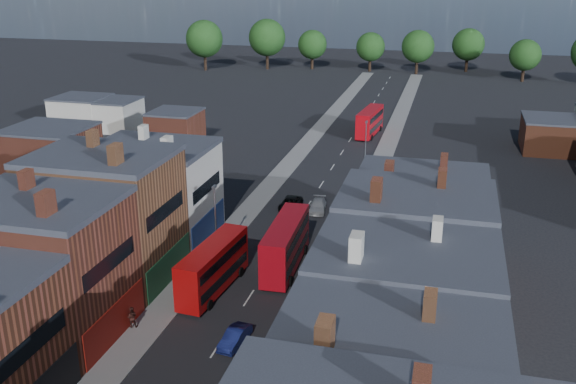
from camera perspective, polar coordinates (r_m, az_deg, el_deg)
The scene contains 12 objects.
pavement_west at distance 82.27m, azimuth -2.30°, elevation -0.25°, with size 3.00×200.00×0.12m, color gray.
pavement_east at distance 79.70m, azimuth 6.70°, elevation -1.05°, with size 3.00×200.00×0.12m, color gray.
lamp_post_2 at distance 62.55m, azimuth -6.46°, elevation -2.41°, with size 0.25×0.70×8.12m.
lamp_post_3 at distance 87.86m, azimuth 6.90°, elevation 4.10°, with size 0.25×0.70×8.12m.
bus_0 at distance 58.34m, azimuth -6.67°, elevation -6.59°, with size 3.32×10.50×4.46m.
bus_1 at distance 61.97m, azimuth -0.23°, elevation -4.65°, with size 3.06×11.06×4.75m.
bus_2 at distance 111.68m, azimuth 7.28°, elevation 6.25°, with size 3.45×10.63×4.51m.
car_1 at distance 51.31m, azimuth -4.76°, elevation -12.76°, with size 1.35×3.86×1.27m, color navy.
car_2 at distance 77.65m, azimuth 0.20°, elevation -1.02°, with size 2.13×4.63×1.29m, color black.
car_3 at distance 76.91m, azimuth 2.67°, elevation -1.24°, with size 1.83×4.51×1.31m, color #BCBCBC.
ped_1 at distance 54.48m, azimuth -13.72°, elevation -10.76°, with size 0.86×0.47×1.78m, color #401F19.
ped_3 at distance 46.34m, azimuth -1.54°, elevation -16.15°, with size 1.01×0.46×1.72m, color #524E46.
Camera 1 is at (15.99, -23.99, 28.11)m, focal length 40.00 mm.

